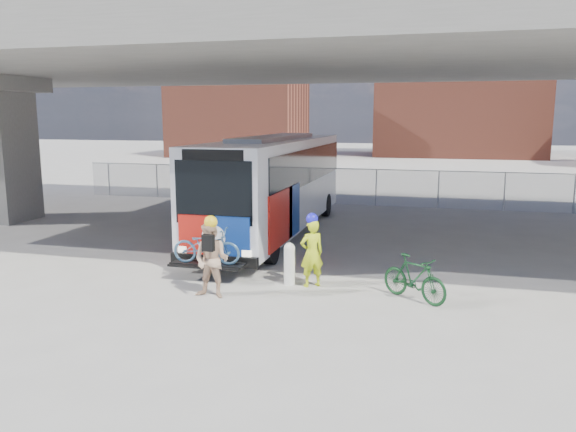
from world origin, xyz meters
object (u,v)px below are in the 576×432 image
(cyclist_tan, at_px, (212,259))
(bike_parked, at_px, (414,278))
(bollard, at_px, (289,262))
(bus, at_px, (275,178))
(cyclist_hivis, at_px, (312,251))

(cyclist_tan, height_order, bike_parked, cyclist_tan)
(bollard, distance_m, bike_parked, 3.27)
(bus, xyz_separation_m, cyclist_tan, (0.67, -7.83, -1.14))
(cyclist_hivis, height_order, bike_parked, cyclist_hivis)
(cyclist_hivis, bearing_deg, cyclist_tan, -2.03)
(bus, relative_size, bike_parked, 7.01)
(cyclist_tan, bearing_deg, bus, 97.74)
(cyclist_hivis, distance_m, bike_parked, 2.70)
(cyclist_tan, bearing_deg, bike_parked, 14.96)
(bollard, relative_size, bike_parked, 0.61)
(bus, height_order, bollard, bus)
(bollard, relative_size, cyclist_tan, 0.55)
(cyclist_hivis, bearing_deg, bus, -102.95)
(bollard, xyz_separation_m, cyclist_tan, (-1.56, -1.52, 0.36))
(bollard, height_order, bike_parked, bollard)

